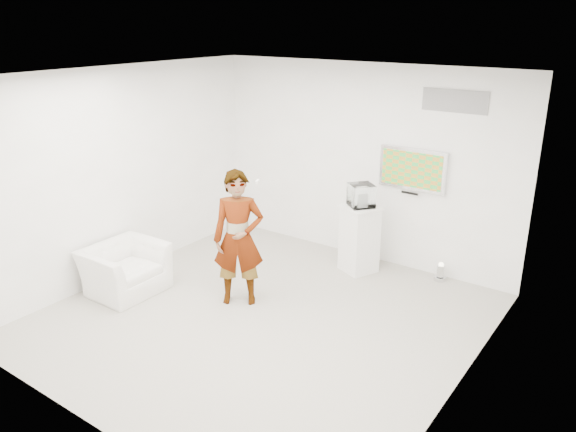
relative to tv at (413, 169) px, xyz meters
The scene contains 10 objects.
room 2.59m from the tv, 109.13° to the right, with size 5.01×5.01×3.00m.
tv is the anchor object (origin of this frame).
logo_decal 1.12m from the tv, ahead, with size 0.90×0.02×0.30m, color gray.
person 2.73m from the tv, 121.15° to the right, with size 0.66×0.43×1.80m, color white.
armchair 4.29m from the tv, 134.04° to the right, with size 1.01×0.89×0.66m, color white.
pedestal 1.28m from the tv, 137.96° to the right, with size 0.49×0.49×1.02m, color white.
floor_uplight 1.54m from the tv, 11.06° to the right, with size 0.17×0.17×0.27m, color silver.
vitrine 0.82m from the tv, 137.96° to the right, with size 0.33×0.33×0.33m, color white.
console 0.86m from the tv, 137.96° to the right, with size 0.05×0.15×0.20m, color white.
wii_remote 2.36m from the tv, 122.10° to the right, with size 0.03×0.13×0.03m, color white.
Camera 1 is at (3.90, -4.94, 3.61)m, focal length 35.00 mm.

